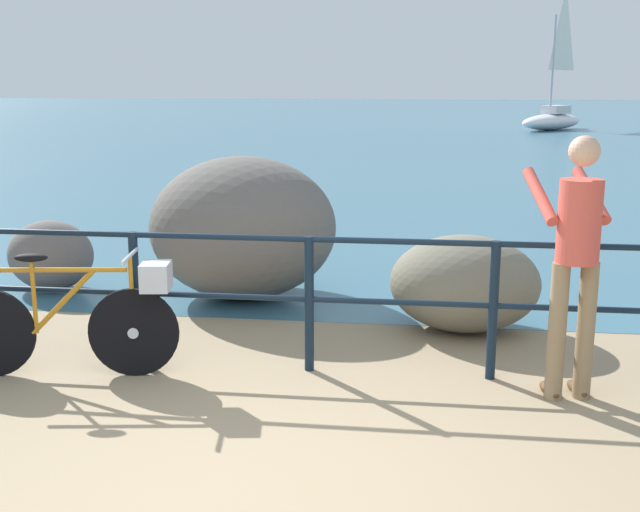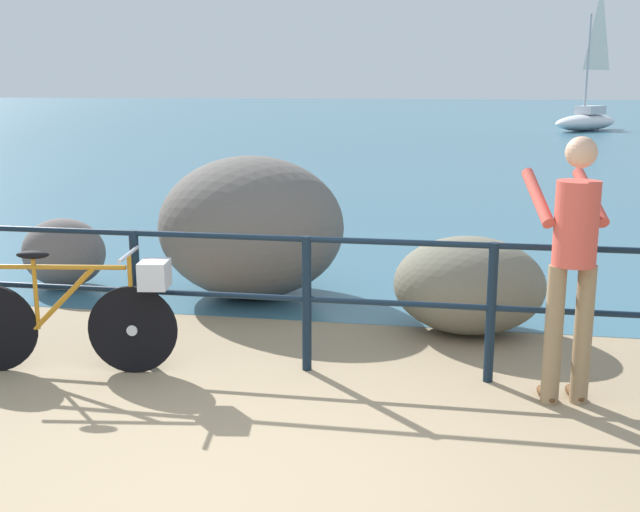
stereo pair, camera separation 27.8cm
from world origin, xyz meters
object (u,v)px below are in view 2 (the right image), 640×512
Objects in this scene: bicycle at (82,312)px; breakwater_boulder_main at (251,227)px; sailboat at (587,114)px; breakwater_boulder_left at (64,253)px; breakwater_boulder_right at (469,285)px; person_at_railing at (572,258)px.

breakwater_boulder_main is (0.67, 2.28, 0.24)m from bicycle.
breakwater_boulder_main is at bearing 23.55° from sailboat.
sailboat reaches higher than breakwater_boulder_left.
breakwater_boulder_left is 4.25m from breakwater_boulder_right.
breakwater_boulder_left is (-2.04, 0.01, -0.34)m from breakwater_boulder_main.
breakwater_boulder_right reaches higher than breakwater_boulder_left.
person_at_railing reaches higher than breakwater_boulder_right.
breakwater_boulder_main is at bearing 159.11° from breakwater_boulder_right.
bicycle reaches higher than breakwater_boulder_left.
breakwater_boulder_main is 29.75m from sailboat.
breakwater_boulder_main reaches higher than bicycle.
bicycle is 0.91× the size of breakwater_boulder_main.
breakwater_boulder_right is at bearing 10.01° from person_at_railing.
breakwater_boulder_main is (-2.76, 2.24, -0.29)m from person_at_railing.
bicycle is 3.48m from person_at_railing.
breakwater_boulder_right is 30.09m from sailboat.
breakwater_boulder_right is at bearing 19.43° from bicycle.
sailboat is (5.24, 29.63, 0.29)m from breakwater_boulder_right.
sailboat is (9.41, 28.81, 0.35)m from breakwater_boulder_left.
breakwater_boulder_right is (-0.63, 1.42, -0.58)m from person_at_railing.
person_at_railing is at bearing -38.99° from breakwater_boulder_main.
bicycle is at bearing 76.92° from person_at_railing.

